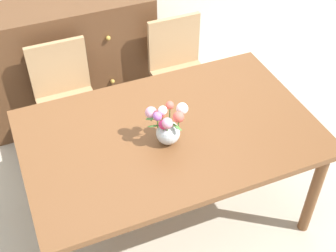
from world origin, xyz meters
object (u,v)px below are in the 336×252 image
dresser (67,62)px  flower_vase (167,125)px  chair_right (179,67)px  dining_table (170,141)px  chair_left (66,95)px

dresser → flower_vase: bearing=-78.2°
chair_right → dresser: dresser is taller
dining_table → flower_vase: (-0.05, -0.07, 0.20)m
chair_right → dresser: size_ratio=0.64×
chair_left → chair_right: bearing=-180.0°
dresser → dining_table: bearing=-75.6°
flower_vase → chair_left: bearing=112.8°
dining_table → dresser: size_ratio=1.23×
chair_right → flower_vase: size_ratio=3.65×
chair_right → flower_vase: flower_vase is taller
dining_table → chair_left: size_ratio=1.92×
flower_vase → dining_table: bearing=57.3°
dining_table → dresser: 1.39m
chair_left → flower_vase: size_ratio=3.65×
dresser → chair_right: bearing=-29.2°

